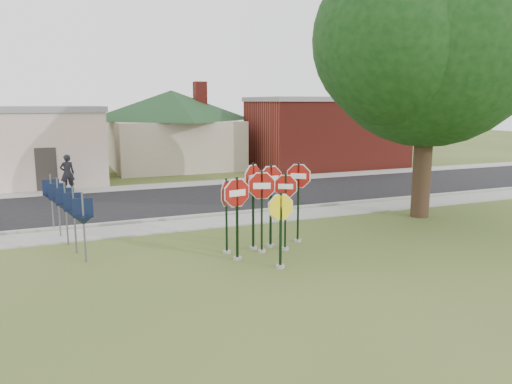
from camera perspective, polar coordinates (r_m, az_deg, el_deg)
name	(u,v)px	position (r m, az deg, el deg)	size (l,w,h in m)	color
ground	(285,267)	(13.75, 3.38, -8.53)	(120.00, 120.00, 0.00)	#364A1B
sidewalk_near	(222,222)	(18.66, -3.96, -3.39)	(60.00, 1.60, 0.06)	gray
road	(190,200)	(22.88, -7.52, -0.94)	(60.00, 7.00, 0.04)	black
sidewalk_far	(169,186)	(26.99, -9.87, 0.73)	(60.00, 1.60, 0.06)	gray
curb	(213,215)	(19.58, -4.88, -2.64)	(60.00, 0.20, 0.14)	gray
stop_sign_center	(262,200)	(14.60, 0.67, -0.88)	(1.07, 0.34, 2.57)	gray
stop_sign_yellow	(281,221)	(13.31, 2.84, -3.38)	(1.00, 0.24, 2.17)	gray
stop_sign_left	(237,206)	(13.94, -2.18, -1.66)	(1.11, 0.24, 2.50)	gray
stop_sign_right	(285,202)	(14.92, 3.38, -1.15)	(0.88, 0.44, 2.44)	gray
stop_sign_back_right	(271,193)	(15.15, 1.70, -0.16)	(1.09, 0.24, 2.69)	gray
stop_sign_back_left	(253,194)	(14.90, -0.33, -0.20)	(0.92, 0.55, 2.75)	gray
stop_sign_far_right	(298,191)	(15.77, 4.86, 0.13)	(0.85, 0.66, 2.67)	gray
stop_sign_far_left	(226,206)	(14.58, -3.41, -1.57)	(0.68, 0.87, 2.36)	gray
route_sign_row	(66,207)	(16.54, -20.92, -1.59)	(1.43, 4.63, 2.00)	#59595E
building_house	(172,114)	(34.59, -9.59, 8.82)	(11.60, 11.60, 6.20)	#BBAB95
building_brick	(327,132)	(35.07, 8.06, 6.85)	(10.20, 6.20, 4.75)	maroon
oak_tree	(430,34)	(20.28, 19.27, 16.65)	(11.89, 11.29, 11.03)	black
bg_tree_right	(382,89)	(46.80, 14.24, 11.36)	(5.60, 5.60, 8.40)	black
pedestrian	(67,173)	(26.07, -20.76, 2.01)	(0.68, 0.44, 1.86)	black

